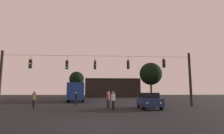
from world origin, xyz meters
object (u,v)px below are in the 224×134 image
at_px(car_near_right, 149,100).
at_px(pedestrian_far_side, 76,98).
at_px(pedestrian_near_bus, 34,98).
at_px(pedestrian_crossing_right, 34,99).
at_px(pedestrian_crossing_center, 109,98).
at_px(city_bus, 77,91).
at_px(pedestrian_crossing_left, 108,99).
at_px(tree_left_silhouette, 77,79).
at_px(tree_behind_building, 151,74).
at_px(pedestrian_trailing, 113,99).

height_order(car_near_right, pedestrian_far_side, pedestrian_far_side).
bearing_deg(pedestrian_near_bus, pedestrian_crossing_right, -70.39).
height_order(car_near_right, pedestrian_crossing_center, pedestrian_crossing_center).
bearing_deg(city_bus, car_near_right, -59.61).
relative_size(pedestrian_crossing_left, tree_left_silhouette, 0.24).
bearing_deg(tree_behind_building, pedestrian_crossing_right, -123.61).
bearing_deg(pedestrian_far_side, tree_behind_building, 58.26).
bearing_deg(pedestrian_crossing_left, car_near_right, -8.55).
distance_m(pedestrian_crossing_right, pedestrian_near_bus, 2.79).
bearing_deg(city_bus, tree_behind_building, 40.43).
xyz_separation_m(pedestrian_crossing_center, pedestrian_far_side, (-3.71, 1.10, -0.07)).
xyz_separation_m(car_near_right, pedestrian_crossing_right, (-10.90, 0.37, 0.14)).
xyz_separation_m(city_bus, pedestrian_crossing_center, (5.01, -12.20, -0.90)).
bearing_deg(city_bus, pedestrian_crossing_right, -98.48).
distance_m(pedestrian_near_bus, tree_behind_building, 33.95).
height_order(pedestrian_crossing_right, tree_left_silhouette, tree_left_silhouette).
height_order(pedestrian_crossing_left, pedestrian_crossing_center, pedestrian_crossing_center).
relative_size(car_near_right, pedestrian_crossing_center, 2.60).
relative_size(pedestrian_crossing_right, tree_left_silhouette, 0.25).
bearing_deg(pedestrian_crossing_center, pedestrian_crossing_right, -162.05).
xyz_separation_m(pedestrian_near_bus, pedestrian_far_side, (4.40, 0.80, -0.06)).
xyz_separation_m(pedestrian_crossing_left, pedestrian_crossing_right, (-6.95, -0.22, 0.05)).
height_order(pedestrian_crossing_right, tree_behind_building, tree_behind_building).
relative_size(pedestrian_crossing_left, pedestrian_crossing_center, 0.93).
bearing_deg(pedestrian_crossing_right, pedestrian_far_side, 44.65).
bearing_deg(car_near_right, pedestrian_crossing_center, 144.08).
xyz_separation_m(pedestrian_crossing_right, pedestrian_far_side, (3.47, 3.42, -0.05)).
relative_size(city_bus, pedestrian_crossing_right, 6.73).
relative_size(pedestrian_crossing_left, pedestrian_crossing_right, 0.95).
bearing_deg(pedestrian_crossing_center, pedestrian_trailing, -86.83).
relative_size(pedestrian_crossing_left, pedestrian_near_bus, 0.94).
xyz_separation_m(city_bus, pedestrian_near_bus, (-3.10, -11.90, -0.92)).
bearing_deg(car_near_right, pedestrian_crossing_left, 171.45).
xyz_separation_m(pedestrian_crossing_left, tree_left_silhouette, (-6.61, 28.10, 3.97)).
bearing_deg(city_bus, tree_left_silhouette, 97.51).
bearing_deg(pedestrian_trailing, car_near_right, 16.32).
relative_size(pedestrian_crossing_center, pedestrian_far_side, 1.07).
bearing_deg(pedestrian_trailing, pedestrian_crossing_right, 169.28).
relative_size(city_bus, tree_behind_building, 1.20).
xyz_separation_m(tree_left_silhouette, tree_behind_building, (19.09, 0.91, 1.50)).
bearing_deg(car_near_right, pedestrian_crossing_right, 178.06).
xyz_separation_m(pedestrian_crossing_left, pedestrian_crossing_center, (0.22, 2.10, 0.08)).
height_order(city_bus, pedestrian_crossing_center, city_bus).
bearing_deg(pedestrian_trailing, pedestrian_near_bus, 154.20).
bearing_deg(car_near_right, pedestrian_trailing, -163.68).
xyz_separation_m(pedestrian_far_side, tree_behind_building, (15.97, 25.81, 5.45)).
relative_size(pedestrian_crossing_left, tree_behind_building, 0.17).
bearing_deg(pedestrian_far_side, tree_left_silhouette, 97.14).
distance_m(car_near_right, pedestrian_far_side, 8.35).
xyz_separation_m(pedestrian_near_bus, tree_left_silhouette, (1.28, 25.70, 3.90)).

